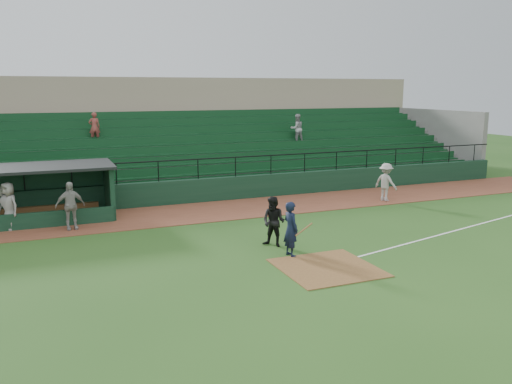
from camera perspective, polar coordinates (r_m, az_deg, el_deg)
name	(u,v)px	position (r m, az deg, el deg)	size (l,w,h in m)	color
ground	(312,259)	(18.00, 6.12, -7.23)	(90.00, 90.00, 0.00)	#274F19
warning_track	(232,209)	(25.05, -2.62, -1.88)	(40.00, 4.00, 0.03)	brown
home_plate_dirt	(327,268)	(17.18, 7.73, -8.13)	(3.00, 3.00, 0.03)	brown
foul_line	(469,227)	(23.60, 22.05, -3.54)	(18.00, 0.09, 0.01)	white
stadium_structure	(185,144)	(32.67, -7.71, 5.15)	(38.00, 13.08, 6.40)	#10311E
dugout	(6,191)	(24.96, -25.51, 0.07)	(8.90, 3.20, 2.42)	#10311E
batter_at_plate	(291,229)	(17.99, 3.80, -4.02)	(1.06, 0.75, 1.91)	black
umpire	(274,222)	(19.08, 1.93, -3.24)	(0.89, 0.70, 1.84)	black
runner	(386,182)	(27.49, 13.90, 1.05)	(1.24, 0.72, 1.93)	#ADA7A2
dugout_player_a	(70,206)	(22.52, -19.50, -1.41)	(1.15, 0.48, 1.96)	#9A9590
dugout_player_b	(9,206)	(23.46, -25.24, -1.38)	(0.95, 0.62, 1.94)	gray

